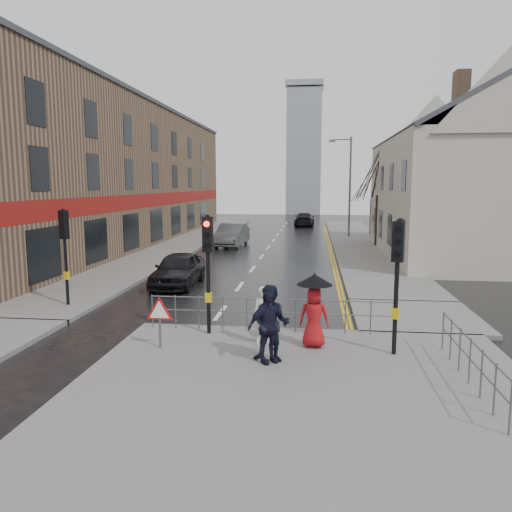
% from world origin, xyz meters
% --- Properties ---
extents(ground, '(120.00, 120.00, 0.00)m').
position_xyz_m(ground, '(0.00, 0.00, 0.00)').
color(ground, black).
rests_on(ground, ground).
extents(near_pavement, '(10.00, 9.00, 0.14)m').
position_xyz_m(near_pavement, '(3.00, -3.50, 0.07)').
color(near_pavement, '#605E5B').
rests_on(near_pavement, ground).
extents(left_pavement, '(4.00, 44.00, 0.14)m').
position_xyz_m(left_pavement, '(-6.50, 23.00, 0.07)').
color(left_pavement, '#605E5B').
rests_on(left_pavement, ground).
extents(right_pavement, '(4.00, 40.00, 0.14)m').
position_xyz_m(right_pavement, '(6.50, 25.00, 0.07)').
color(right_pavement, '#605E5B').
rests_on(right_pavement, ground).
extents(pavement_bridge_right, '(4.00, 4.20, 0.14)m').
position_xyz_m(pavement_bridge_right, '(6.50, 3.00, 0.07)').
color(pavement_bridge_right, '#605E5B').
rests_on(pavement_bridge_right, ground).
extents(building_left_terrace, '(8.00, 42.00, 10.00)m').
position_xyz_m(building_left_terrace, '(-12.00, 22.00, 5.00)').
color(building_left_terrace, brown).
rests_on(building_left_terrace, ground).
extents(building_right_cream, '(9.00, 16.40, 10.10)m').
position_xyz_m(building_right_cream, '(12.00, 18.00, 4.78)').
color(building_right_cream, '#BAB4A2').
rests_on(building_right_cream, ground).
extents(church_tower, '(5.00, 5.00, 18.00)m').
position_xyz_m(church_tower, '(1.50, 62.00, 9.00)').
color(church_tower, gray).
rests_on(church_tower, ground).
extents(traffic_signal_near_left, '(0.28, 0.27, 3.40)m').
position_xyz_m(traffic_signal_near_left, '(0.20, 0.20, 2.46)').
color(traffic_signal_near_left, black).
rests_on(traffic_signal_near_left, near_pavement).
extents(traffic_signal_near_right, '(0.34, 0.33, 3.40)m').
position_xyz_m(traffic_signal_near_right, '(5.20, -1.00, 2.46)').
color(traffic_signal_near_right, black).
rests_on(traffic_signal_near_right, near_pavement).
extents(traffic_signal_far_left, '(0.34, 0.33, 3.40)m').
position_xyz_m(traffic_signal_far_left, '(-5.50, 3.00, 2.46)').
color(traffic_signal_far_left, black).
rests_on(traffic_signal_far_left, left_pavement).
extents(guard_railing_front, '(7.14, 0.04, 1.00)m').
position_xyz_m(guard_railing_front, '(1.95, 0.60, 0.86)').
color(guard_railing_front, '#595B5E').
rests_on(guard_railing_front, near_pavement).
extents(guard_railing_side, '(0.04, 4.54, 1.00)m').
position_xyz_m(guard_railing_side, '(6.50, -2.75, 0.84)').
color(guard_railing_side, '#595B5E').
rests_on(guard_railing_side, near_pavement).
extents(warning_sign, '(0.80, 0.07, 1.35)m').
position_xyz_m(warning_sign, '(-0.80, -1.21, 1.04)').
color(warning_sign, '#595B5E').
rests_on(warning_sign, near_pavement).
extents(street_lamp, '(1.83, 0.25, 8.00)m').
position_xyz_m(street_lamp, '(5.82, 28.00, 4.71)').
color(street_lamp, '#595B5E').
rests_on(street_lamp, right_pavement).
extents(tree_near, '(2.40, 2.40, 6.58)m').
position_xyz_m(tree_near, '(7.50, 22.00, 5.14)').
color(tree_near, '#2F221A').
rests_on(tree_near, right_pavement).
extents(tree_far, '(2.40, 2.40, 5.64)m').
position_xyz_m(tree_far, '(8.00, 30.00, 4.42)').
color(tree_far, '#2F221A').
rests_on(tree_far, right_pavement).
extents(pedestrian_a, '(0.60, 0.42, 1.56)m').
position_xyz_m(pedestrian_a, '(1.86, -0.61, 0.92)').
color(pedestrian_a, silver).
rests_on(pedestrian_a, near_pavement).
extents(pedestrian_b, '(0.97, 0.79, 1.86)m').
position_xyz_m(pedestrian_b, '(2.18, -1.87, 1.07)').
color(pedestrian_b, black).
rests_on(pedestrian_b, near_pavement).
extents(pedestrian_with_umbrella, '(0.96, 0.96, 1.94)m').
position_xyz_m(pedestrian_with_umbrella, '(3.19, -0.67, 1.23)').
color(pedestrian_with_umbrella, '#A61318').
rests_on(pedestrian_with_umbrella, near_pavement).
extents(pedestrian_d, '(1.09, 0.96, 1.77)m').
position_xyz_m(pedestrian_d, '(2.09, -1.97, 1.03)').
color(pedestrian_d, black).
rests_on(pedestrian_d, near_pavement).
extents(car_parked, '(1.75, 4.29, 1.46)m').
position_xyz_m(car_parked, '(-2.67, 7.34, 0.73)').
color(car_parked, black).
rests_on(car_parked, ground).
extents(car_mid, '(2.03, 4.96, 1.60)m').
position_xyz_m(car_mid, '(-2.68, 21.49, 0.80)').
color(car_mid, '#3C3F41').
rests_on(car_mid, ground).
extents(car_far, '(2.12, 4.98, 1.43)m').
position_xyz_m(car_far, '(2.14, 39.40, 0.72)').
color(car_far, black).
rests_on(car_far, ground).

